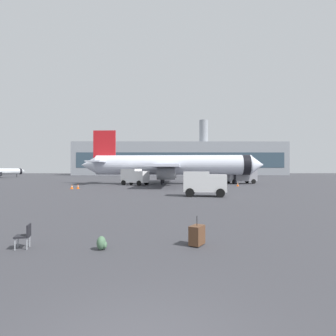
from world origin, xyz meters
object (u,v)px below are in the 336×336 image
at_px(service_truck, 135,176).
at_px(safety_cone_far, 78,187).
at_px(cargo_van, 204,183).
at_px(rolling_suitcase, 197,235).
at_px(gate_chair, 25,235).
at_px(safety_cone_mid, 238,184).
at_px(traveller_backpack, 102,243).
at_px(airplane_at_gate, 172,165).
at_px(safety_cone_near, 72,187).
at_px(fuel_truck, 240,175).

bearing_deg(service_truck, safety_cone_far, -127.95).
bearing_deg(cargo_van, rolling_suitcase, -98.83).
bearing_deg(gate_chair, service_truck, 90.77).
height_order(safety_cone_mid, rolling_suitcase, rolling_suitcase).
height_order(safety_cone_mid, traveller_backpack, safety_cone_mid).
bearing_deg(cargo_van, safety_cone_far, 146.13).
bearing_deg(airplane_at_gate, traveller_backpack, -94.40).
bearing_deg(safety_cone_near, rolling_suitcase, -63.68).
xyz_separation_m(fuel_truck, traveller_backpack, (-17.17, -45.31, -1.54)).
xyz_separation_m(safety_cone_mid, safety_cone_far, (-24.88, -5.98, 0.02)).
relative_size(airplane_at_gate, gate_chair, 41.56).
height_order(service_truck, fuel_truck, fuel_truck).
xyz_separation_m(safety_cone_near, rolling_suitcase, (14.76, -29.83, 0.09)).
height_order(cargo_van, safety_cone_mid, cargo_van).
bearing_deg(service_truck, safety_cone_near, -130.15).
bearing_deg(safety_cone_far, safety_cone_mid, 13.52).
bearing_deg(safety_cone_mid, fuel_truck, 72.03).
bearing_deg(safety_cone_mid, gate_chair, -115.21).
relative_size(airplane_at_gate, traveller_backpack, 74.47).
distance_m(safety_cone_near, traveller_backpack, 32.40).
xyz_separation_m(service_truck, rolling_suitcase, (6.74, -39.34, -1.22)).
height_order(airplane_at_gate, traveller_backpack, airplane_at_gate).
bearing_deg(gate_chair, fuel_truck, 66.14).
height_order(airplane_at_gate, fuel_truck, airplane_at_gate).
xyz_separation_m(safety_cone_near, traveller_backpack, (11.34, -30.35, -0.07)).
bearing_deg(traveller_backpack, airplane_at_gate, 85.60).
bearing_deg(safety_cone_near, safety_cone_mid, 13.64).
height_order(cargo_van, gate_chair, cargo_van).
bearing_deg(fuel_truck, traveller_backpack, -110.75).
xyz_separation_m(service_truck, cargo_van, (9.65, -20.58, -0.16)).
bearing_deg(gate_chair, airplane_at_gate, 81.98).
xyz_separation_m(safety_cone_mid, gate_chair, (-17.13, -36.39, 0.19)).
xyz_separation_m(fuel_truck, rolling_suitcase, (-13.75, -44.79, -1.38)).
bearing_deg(rolling_suitcase, service_truck, 99.72).
height_order(service_truck, safety_cone_mid, service_truck).
relative_size(fuel_truck, safety_cone_near, 10.39).
xyz_separation_m(cargo_van, rolling_suitcase, (-2.91, -18.76, -1.06)).
height_order(airplane_at_gate, safety_cone_mid, airplane_at_gate).
relative_size(traveller_backpack, gate_chair, 0.56).
xyz_separation_m(fuel_truck, safety_cone_near, (-28.51, -14.96, -1.47)).
height_order(fuel_truck, gate_chair, fuel_truck).
distance_m(service_truck, cargo_van, 22.73).
bearing_deg(cargo_van, traveller_backpack, -108.17).
bearing_deg(cargo_van, gate_chair, -115.54).
height_order(service_truck, safety_cone_far, service_truck).
bearing_deg(cargo_van, safety_cone_near, 147.93).
relative_size(safety_cone_near, safety_cone_far, 0.91).
xyz_separation_m(safety_cone_mid, rolling_suitcase, (-10.92, -36.06, 0.08)).
xyz_separation_m(cargo_van, safety_cone_near, (-17.67, 11.07, -1.15)).
xyz_separation_m(airplane_at_gate, rolling_suitcase, (0.02, -43.60, -3.27)).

